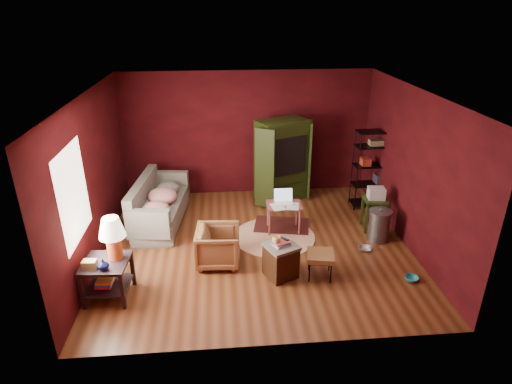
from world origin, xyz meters
TOP-DOWN VIEW (x-y plane):
  - room at (-0.04, -0.01)m, footprint 5.54×5.04m
  - sofa at (-1.91, 1.04)m, footprint 0.58×1.98m
  - armchair at (-0.70, -0.50)m, footprint 0.71×0.76m
  - pet_bowl_steel at (1.93, -0.32)m, footprint 0.25×0.12m
  - pet_bowl_turquoise at (2.39, -1.29)m, footprint 0.22×0.14m
  - vase at (-2.34, -1.46)m, footprint 0.20×0.21m
  - mug at (0.22, -0.98)m, footprint 0.14×0.12m
  - side_table at (-2.29, -1.21)m, footprint 0.69×0.69m
  - sofa_cushions at (-1.90, 1.03)m, footprint 1.05×2.12m
  - hamper at (0.30, -0.96)m, footprint 0.63×0.63m
  - footstool at (0.93, -1.03)m, footprint 0.49×0.49m
  - rug_round at (0.36, 0.30)m, footprint 2.04×2.04m
  - rug_oriental at (0.56, 0.73)m, footprint 1.20×0.92m
  - laptop_desk at (0.57, 0.55)m, footprint 0.68×0.53m
  - tv_armoire at (0.73, 2.00)m, footprint 1.31×1.10m
  - wire_shelving at (2.63, 1.48)m, footprint 0.85×0.40m
  - small_stand at (2.34, 0.45)m, footprint 0.48×0.48m
  - trash_can at (2.29, 0.02)m, footprint 0.56×0.56m

SIDE VIEW (x-z plane):
  - rug_round at x=0.36m, z-range 0.00..0.01m
  - rug_oriental at x=0.56m, z-range 0.01..0.02m
  - pet_bowl_turquoise at x=2.39m, z-range 0.00..0.21m
  - pet_bowl_steel at x=1.93m, z-range 0.00..0.24m
  - hamper at x=0.30m, z-range -0.03..0.64m
  - trash_can at x=2.29m, z-range -0.02..0.64m
  - armchair at x=-0.70m, z-range 0.00..0.73m
  - footstool at x=0.93m, z-range 0.16..0.59m
  - sofa at x=-1.91m, z-range 0.00..0.77m
  - sofa_cushions at x=-1.90m, z-range -0.01..0.85m
  - laptop_desk at x=0.57m, z-range 0.10..0.92m
  - small_stand at x=2.34m, z-range 0.22..1.10m
  - vase at x=-2.34m, z-range 0.62..0.78m
  - mug at x=0.22m, z-range 0.65..0.78m
  - side_table at x=-2.29m, z-range 0.13..1.42m
  - wire_shelving at x=2.63m, z-range 0.08..1.79m
  - tv_armoire at x=0.73m, z-range 0.04..1.87m
  - room at x=-0.04m, z-range -0.02..2.82m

